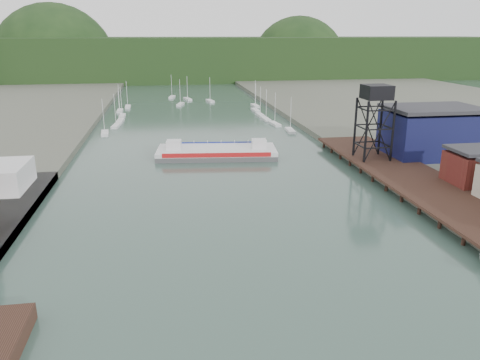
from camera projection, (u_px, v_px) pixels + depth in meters
name	position (u px, v px, depth m)	size (l,w,h in m)	color
ground	(280.00, 348.00, 44.36)	(600.00, 600.00, 0.00)	#2C453F
east_pier	(409.00, 175.00, 91.80)	(14.00, 70.00, 2.45)	black
lift_tower	(376.00, 97.00, 99.61)	(6.50, 6.50, 16.00)	black
blue_shed	(431.00, 132.00, 106.35)	(20.50, 14.50, 11.30)	black
marina_sailboats	(191.00, 112.00, 174.67)	(57.71, 92.65, 0.90)	silver
distant_hills	(171.00, 61.00, 324.46)	(500.00, 120.00, 80.00)	black
chain_ferry	(217.00, 152.00, 113.04)	(29.55, 14.40, 4.10)	#4C4B4E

